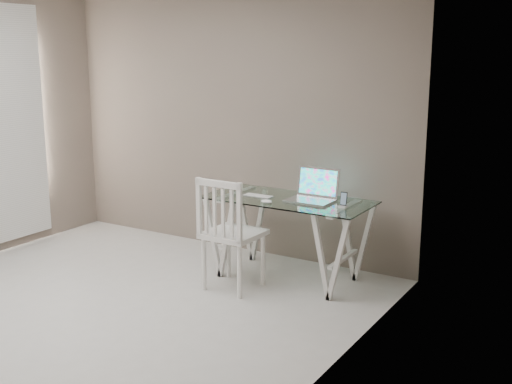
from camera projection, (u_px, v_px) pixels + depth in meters
The scene contains 7 objects.
room at pixel (55, 97), 4.62m from camera, with size 4.50×4.52×2.71m.
desk at pixel (287, 238), 5.80m from camera, with size 1.50×0.70×0.75m.
chair at pixel (228, 229), 5.47m from camera, with size 0.47×0.47×1.00m.
laptop at pixel (313, 193), 5.66m from camera, with size 0.40×0.33×0.28m.
keyboard at pixel (258, 196), 5.82m from camera, with size 0.28×0.12×0.01m, color silver.
mouse at pixel (267, 202), 5.55m from camera, with size 0.11×0.06×0.03m, color white.
phone_dock at pixel (343, 203), 5.41m from camera, with size 0.07×0.07×0.13m.
Camera 1 is at (3.60, -3.20, 2.05)m, focal length 45.00 mm.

